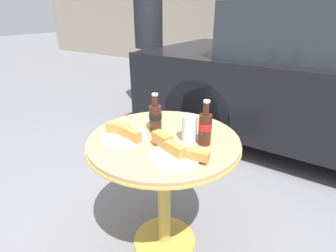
{
  "coord_description": "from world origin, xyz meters",
  "views": [
    {
      "loc": [
        0.68,
        -0.97,
        1.3
      ],
      "look_at": [
        0.0,
        0.04,
        0.76
      ],
      "focal_mm": 28.0,
      "sensor_mm": 36.0,
      "label": 1
    }
  ],
  "objects_px": {
    "cola_bottle_left": "(155,117)",
    "pedestrian": "(149,36)",
    "cola_bottle_right": "(205,127)",
    "lunch_plate_near": "(175,151)",
    "drinking_glass": "(189,129)",
    "bistro_table": "(164,162)",
    "lunch_plate_far": "(124,134)"
  },
  "relations": [
    {
      "from": "cola_bottle_left",
      "to": "pedestrian",
      "type": "bearing_deg",
      "value": 128.61
    },
    {
      "from": "cola_bottle_right",
      "to": "pedestrian",
      "type": "height_order",
      "value": "pedestrian"
    },
    {
      "from": "cola_bottle_right",
      "to": "lunch_plate_near",
      "type": "xyz_separation_m",
      "value": [
        -0.06,
        -0.17,
        -0.06
      ]
    },
    {
      "from": "drinking_glass",
      "to": "pedestrian",
      "type": "distance_m",
      "value": 2.46
    },
    {
      "from": "cola_bottle_right",
      "to": "drinking_glass",
      "type": "height_order",
      "value": "cola_bottle_right"
    },
    {
      "from": "bistro_table",
      "to": "pedestrian",
      "type": "height_order",
      "value": "pedestrian"
    },
    {
      "from": "lunch_plate_far",
      "to": "lunch_plate_near",
      "type": "bearing_deg",
      "value": -0.31
    },
    {
      "from": "lunch_plate_near",
      "to": "pedestrian",
      "type": "height_order",
      "value": "pedestrian"
    },
    {
      "from": "bistro_table",
      "to": "cola_bottle_right",
      "type": "bearing_deg",
      "value": 15.34
    },
    {
      "from": "bistro_table",
      "to": "cola_bottle_right",
      "type": "relative_size",
      "value": 3.53
    },
    {
      "from": "cola_bottle_left",
      "to": "bistro_table",
      "type": "bearing_deg",
      "value": -26.07
    },
    {
      "from": "drinking_glass",
      "to": "lunch_plate_far",
      "type": "xyz_separation_m",
      "value": [
        -0.29,
        -0.16,
        -0.04
      ]
    },
    {
      "from": "cola_bottle_right",
      "to": "pedestrian",
      "type": "bearing_deg",
      "value": 133.86
    },
    {
      "from": "cola_bottle_left",
      "to": "lunch_plate_far",
      "type": "xyz_separation_m",
      "value": [
        -0.08,
        -0.15,
        -0.06
      ]
    },
    {
      "from": "cola_bottle_right",
      "to": "lunch_plate_near",
      "type": "distance_m",
      "value": 0.19
    },
    {
      "from": "lunch_plate_near",
      "to": "lunch_plate_far",
      "type": "xyz_separation_m",
      "value": [
        -0.31,
        0.0,
        -0.0
      ]
    },
    {
      "from": "bistro_table",
      "to": "lunch_plate_near",
      "type": "bearing_deg",
      "value": -38.96
    },
    {
      "from": "bistro_table",
      "to": "lunch_plate_near",
      "type": "height_order",
      "value": "lunch_plate_near"
    },
    {
      "from": "cola_bottle_left",
      "to": "lunch_plate_near",
      "type": "distance_m",
      "value": 0.28
    },
    {
      "from": "bistro_table",
      "to": "lunch_plate_far",
      "type": "relative_size",
      "value": 3.33
    },
    {
      "from": "drinking_glass",
      "to": "lunch_plate_near",
      "type": "distance_m",
      "value": 0.17
    },
    {
      "from": "bistro_table",
      "to": "cola_bottle_left",
      "type": "height_order",
      "value": "cola_bottle_left"
    },
    {
      "from": "lunch_plate_near",
      "to": "drinking_glass",
      "type": "bearing_deg",
      "value": 97.76
    },
    {
      "from": "pedestrian",
      "to": "lunch_plate_near",
      "type": "bearing_deg",
      "value": -49.66
    },
    {
      "from": "lunch_plate_far",
      "to": "cola_bottle_right",
      "type": "bearing_deg",
      "value": 24.97
    },
    {
      "from": "cola_bottle_right",
      "to": "lunch_plate_far",
      "type": "bearing_deg",
      "value": -155.03
    },
    {
      "from": "bistro_table",
      "to": "lunch_plate_near",
      "type": "xyz_separation_m",
      "value": [
        0.14,
        -0.12,
        0.17
      ]
    },
    {
      "from": "cola_bottle_right",
      "to": "drinking_glass",
      "type": "relative_size",
      "value": 1.69
    },
    {
      "from": "cola_bottle_right",
      "to": "lunch_plate_far",
      "type": "distance_m",
      "value": 0.41
    },
    {
      "from": "drinking_glass",
      "to": "lunch_plate_near",
      "type": "xyz_separation_m",
      "value": [
        0.02,
        -0.16,
        -0.04
      ]
    },
    {
      "from": "cola_bottle_left",
      "to": "drinking_glass",
      "type": "relative_size",
      "value": 1.6
    },
    {
      "from": "bistro_table",
      "to": "cola_bottle_left",
      "type": "bearing_deg",
      "value": 153.93
    }
  ]
}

